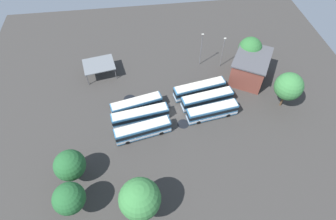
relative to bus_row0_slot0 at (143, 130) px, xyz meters
name	(u,v)px	position (x,y,z in m)	size (l,w,h in m)	color
ground_plane	(174,113)	(7.54, 5.27, -1.78)	(96.30, 96.30, 0.00)	#383533
bus_row0_slot0	(143,130)	(0.00, 0.00, 0.00)	(12.35, 4.73, 3.35)	teal
bus_row0_slot1	(140,116)	(-0.28, 4.00, 0.00)	(12.91, 4.32, 3.35)	teal
bus_row0_slot2	(137,105)	(-0.87, 7.26, 0.00)	(12.01, 4.97, 3.35)	teal
bus_row1_slot0	(212,112)	(15.88, 3.08, 0.00)	(11.90, 4.16, 3.35)	teal
bus_row1_slot1	(207,99)	(15.57, 6.91, 0.00)	(12.48, 4.48, 3.35)	teal
bus_row1_slot2	(199,89)	(14.46, 10.36, 0.00)	(12.87, 4.72, 3.35)	teal
depot_building	(250,67)	(28.09, 14.55, 1.67)	(12.61, 13.58, 6.85)	brown
maintenance_shelter	(99,65)	(-9.51, 20.76, 1.49)	(8.69, 7.55, 3.45)	slate
lamp_post_near_entrance	(223,51)	(22.22, 19.82, 3.12)	(0.56, 0.28, 8.95)	slate
lamp_post_by_building	(201,48)	(16.88, 21.29, 3.46)	(0.56, 0.28, 9.64)	slate
tree_northeast	(250,49)	(28.99, 18.86, 4.00)	(5.96, 5.96, 8.77)	brown
tree_west_edge	(289,86)	(32.92, 4.34, 4.46)	(6.28, 6.28, 9.39)	brown
tree_northwest	(70,165)	(-13.71, -8.26, 3.08)	(5.78, 5.78, 7.76)	brown
tree_north_edge	(69,198)	(-13.05, -14.89, 3.76)	(5.46, 5.46, 8.28)	brown
tree_south_edge	(140,199)	(-1.45, -16.90, 4.69)	(6.97, 6.97, 9.96)	brown
puddle_near_shelter	(167,106)	(6.17, 7.55, -1.77)	(1.69, 1.69, 0.01)	black
puddle_centre_drain	(183,124)	(9.11, 1.82, -1.77)	(2.66, 2.66, 0.01)	black
puddle_between_rows	(130,99)	(-2.48, 10.93, -1.77)	(2.98, 2.98, 0.01)	black
puddle_front_lane	(138,101)	(-0.59, 10.21, -1.77)	(2.26, 2.26, 0.01)	black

